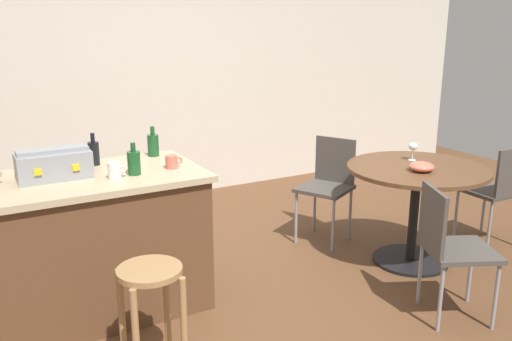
{
  "coord_description": "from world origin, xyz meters",
  "views": [
    {
      "loc": [
        -1.92,
        -2.68,
        1.8
      ],
      "look_at": [
        -0.15,
        0.48,
        0.81
      ],
      "focal_mm": 37.7,
      "sensor_mm": 36.0,
      "label": 1
    }
  ],
  "objects_px": {
    "bottle_4": "(153,145)",
    "cup_0": "(115,171)",
    "wooden_stool": "(151,298)",
    "bottle_0": "(94,153)",
    "folding_chair_near": "(449,243)",
    "dining_table": "(416,190)",
    "bottle_3": "(134,162)",
    "folding_chair_far": "(497,187)",
    "folding_chair_left": "(328,181)",
    "kitchen_island": "(88,245)",
    "toolbox": "(54,164)",
    "serving_bowl": "(421,167)",
    "cup_1": "(172,162)",
    "wine_glass": "(413,147)"
  },
  "relations": [
    {
      "from": "bottle_4",
      "to": "cup_0",
      "type": "distance_m",
      "value": 0.59
    },
    {
      "from": "wooden_stool",
      "to": "bottle_0",
      "type": "xyz_separation_m",
      "value": [
        0.0,
        1.08,
        0.53
      ]
    },
    {
      "from": "bottle_0",
      "to": "wooden_stool",
      "type": "bearing_deg",
      "value": -90.24
    },
    {
      "from": "folding_chair_near",
      "to": "bottle_0",
      "type": "distance_m",
      "value": 2.32
    },
    {
      "from": "dining_table",
      "to": "bottle_0",
      "type": "relative_size",
      "value": 4.93
    },
    {
      "from": "wooden_stool",
      "to": "dining_table",
      "type": "distance_m",
      "value": 2.24
    },
    {
      "from": "bottle_3",
      "to": "cup_0",
      "type": "height_order",
      "value": "bottle_3"
    },
    {
      "from": "folding_chair_near",
      "to": "cup_0",
      "type": "relative_size",
      "value": 7.53
    },
    {
      "from": "folding_chair_far",
      "to": "bottle_3",
      "type": "bearing_deg",
      "value": 171.37
    },
    {
      "from": "folding_chair_left",
      "to": "kitchen_island",
      "type": "bearing_deg",
      "value": -173.27
    },
    {
      "from": "wooden_stool",
      "to": "toolbox",
      "type": "height_order",
      "value": "toolbox"
    },
    {
      "from": "bottle_0",
      "to": "cup_0",
      "type": "distance_m",
      "value": 0.39
    },
    {
      "from": "dining_table",
      "to": "folding_chair_left",
      "type": "relative_size",
      "value": 1.2
    },
    {
      "from": "wooden_stool",
      "to": "bottle_3",
      "type": "bearing_deg",
      "value": 77.28
    },
    {
      "from": "wooden_stool",
      "to": "serving_bowl",
      "type": "height_order",
      "value": "serving_bowl"
    },
    {
      "from": "serving_bowl",
      "to": "toolbox",
      "type": "bearing_deg",
      "value": 166.37
    },
    {
      "from": "folding_chair_left",
      "to": "bottle_4",
      "type": "relative_size",
      "value": 4.18
    },
    {
      "from": "folding_chair_far",
      "to": "toolbox",
      "type": "bearing_deg",
      "value": 170.16
    },
    {
      "from": "kitchen_island",
      "to": "cup_0",
      "type": "bearing_deg",
      "value": -42.63
    },
    {
      "from": "toolbox",
      "to": "bottle_0",
      "type": "bearing_deg",
      "value": 37.45
    },
    {
      "from": "kitchen_island",
      "to": "folding_chair_far",
      "type": "xyz_separation_m",
      "value": [
        3.17,
        -0.55,
        0.05
      ]
    },
    {
      "from": "wooden_stool",
      "to": "dining_table",
      "type": "xyz_separation_m",
      "value": [
        2.21,
        0.38,
        0.13
      ]
    },
    {
      "from": "folding_chair_left",
      "to": "toolbox",
      "type": "bearing_deg",
      "value": -174.25
    },
    {
      "from": "bottle_3",
      "to": "serving_bowl",
      "type": "relative_size",
      "value": 1.11
    },
    {
      "from": "folding_chair_far",
      "to": "bottle_3",
      "type": "xyz_separation_m",
      "value": [
        -2.87,
        0.44,
        0.48
      ]
    },
    {
      "from": "cup_0",
      "to": "cup_1",
      "type": "xyz_separation_m",
      "value": [
        0.38,
        0.06,
        -0.01
      ]
    },
    {
      "from": "cup_1",
      "to": "folding_chair_near",
      "type": "bearing_deg",
      "value": -37.79
    },
    {
      "from": "wooden_stool",
      "to": "bottle_3",
      "type": "xyz_separation_m",
      "value": [
        0.16,
        0.73,
        0.53
      ]
    },
    {
      "from": "bottle_0",
      "to": "serving_bowl",
      "type": "bearing_deg",
      "value": -20.59
    },
    {
      "from": "bottle_4",
      "to": "serving_bowl",
      "type": "xyz_separation_m",
      "value": [
        1.71,
        -0.85,
        -0.18
      ]
    },
    {
      "from": "kitchen_island",
      "to": "bottle_3",
      "type": "distance_m",
      "value": 0.62
    },
    {
      "from": "kitchen_island",
      "to": "bottle_0",
      "type": "height_order",
      "value": "bottle_0"
    },
    {
      "from": "bottle_0",
      "to": "wine_glass",
      "type": "xyz_separation_m",
      "value": [
        2.31,
        -0.53,
        -0.11
      ]
    },
    {
      "from": "folding_chair_left",
      "to": "wine_glass",
      "type": "bearing_deg",
      "value": -53.37
    },
    {
      "from": "wooden_stool",
      "to": "cup_0",
      "type": "relative_size",
      "value": 5.51
    },
    {
      "from": "folding_chair_near",
      "to": "folding_chair_far",
      "type": "bearing_deg",
      "value": 26.0
    },
    {
      "from": "kitchen_island",
      "to": "serving_bowl",
      "type": "height_order",
      "value": "kitchen_island"
    },
    {
      "from": "wooden_stool",
      "to": "kitchen_island",
      "type": "bearing_deg",
      "value": 98.77
    },
    {
      "from": "toolbox",
      "to": "wine_glass",
      "type": "bearing_deg",
      "value": -6.95
    },
    {
      "from": "dining_table",
      "to": "wine_glass",
      "type": "height_order",
      "value": "wine_glass"
    },
    {
      "from": "toolbox",
      "to": "cup_1",
      "type": "relative_size",
      "value": 3.71
    },
    {
      "from": "dining_table",
      "to": "toolbox",
      "type": "height_order",
      "value": "toolbox"
    },
    {
      "from": "folding_chair_left",
      "to": "cup_1",
      "type": "distance_m",
      "value": 1.6
    },
    {
      "from": "folding_chair_far",
      "to": "cup_1",
      "type": "bearing_deg",
      "value": 169.95
    },
    {
      "from": "dining_table",
      "to": "folding_chair_near",
      "type": "xyz_separation_m",
      "value": [
        -0.41,
        -0.7,
        -0.09
      ]
    },
    {
      "from": "toolbox",
      "to": "serving_bowl",
      "type": "height_order",
      "value": "toolbox"
    },
    {
      "from": "wooden_stool",
      "to": "folding_chair_near",
      "type": "height_order",
      "value": "folding_chair_near"
    },
    {
      "from": "dining_table",
      "to": "serving_bowl",
      "type": "xyz_separation_m",
      "value": [
        -0.07,
        -0.1,
        0.21
      ]
    },
    {
      "from": "bottle_3",
      "to": "serving_bowl",
      "type": "height_order",
      "value": "bottle_3"
    },
    {
      "from": "wine_glass",
      "to": "bottle_4",
      "type": "bearing_deg",
      "value": 162.87
    }
  ]
}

